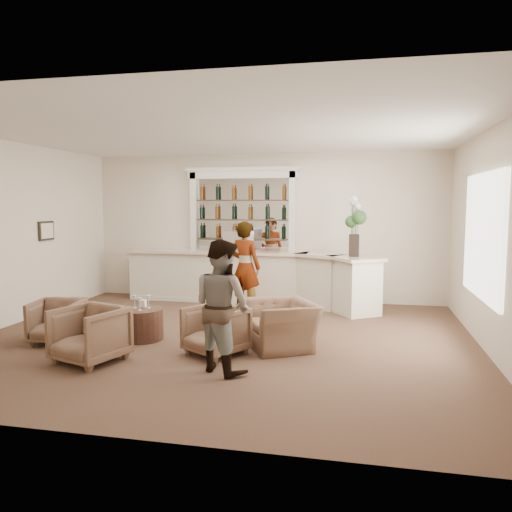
{
  "coord_description": "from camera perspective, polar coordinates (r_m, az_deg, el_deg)",
  "views": [
    {
      "loc": [
        2.19,
        -7.6,
        2.19
      ],
      "look_at": [
        0.36,
        0.9,
        1.27
      ],
      "focal_mm": 35.0,
      "sensor_mm": 36.0,
      "label": 1
    }
  ],
  "objects": [
    {
      "name": "bar_counter",
      "position": [
        10.97,
        -0.39,
        -2.45
      ],
      "size": [
        5.72,
        1.8,
        1.14
      ],
      "color": "white",
      "rests_on": "ground"
    },
    {
      "name": "wine_glass_bar_left",
      "position": [
        11.04,
        -3.92,
        1.1
      ],
      "size": [
        0.07,
        0.07,
        0.21
      ],
      "primitive_type": null,
      "color": "white",
      "rests_on": "bar_counter"
    },
    {
      "name": "back_bar_alcove",
      "position": [
        11.33,
        -1.6,
        5.22
      ],
      "size": [
        2.64,
        0.25,
        3.0
      ],
      "color": "white",
      "rests_on": "ground"
    },
    {
      "name": "armchair_left",
      "position": [
        8.53,
        -21.75,
        -6.91
      ],
      "size": [
        0.85,
        0.87,
        0.68
      ],
      "primitive_type": "imported",
      "rotation": [
        0.0,
        0.0,
        0.18
      ],
      "color": "brown",
      "rests_on": "ground"
    },
    {
      "name": "armchair_center",
      "position": [
        7.33,
        -18.49,
        -8.51
      ],
      "size": [
        1.05,
        1.07,
        0.78
      ],
      "primitive_type": "imported",
      "rotation": [
        0.0,
        0.0,
        -0.32
      ],
      "color": "brown",
      "rests_on": "ground"
    },
    {
      "name": "napkin_holder",
      "position": [
        8.4,
        -12.74,
        -5.31
      ],
      "size": [
        0.08,
        0.08,
        0.12
      ],
      "primitive_type": "cube",
      "color": "white",
      "rests_on": "cocktail_table"
    },
    {
      "name": "armchair_right",
      "position": [
        7.34,
        -4.62,
        -8.48
      ],
      "size": [
        1.05,
        1.05,
        0.7
      ],
      "primitive_type": "imported",
      "rotation": [
        0.0,
        0.0,
        -0.55
      ],
      "color": "brown",
      "rests_on": "ground"
    },
    {
      "name": "guest",
      "position": [
        6.52,
        -3.93,
        -5.68
      ],
      "size": [
        1.06,
        1.0,
        1.73
      ],
      "primitive_type": "imported",
      "rotation": [
        0.0,
        0.0,
        2.58
      ],
      "color": "gray",
      "rests_on": "ground"
    },
    {
      "name": "sommelier",
      "position": [
        10.0,
        -1.25,
        -1.27
      ],
      "size": [
        0.78,
        0.63,
        1.84
      ],
      "primitive_type": "imported",
      "rotation": [
        0.0,
        0.0,
        2.82
      ],
      "color": "gray",
      "rests_on": "ground"
    },
    {
      "name": "espresso_machine",
      "position": [
        10.87,
        -2.03,
        1.68
      ],
      "size": [
        0.63,
        0.58,
        0.46
      ],
      "primitive_type": "cube",
      "rotation": [
        0.0,
        0.0,
        -0.33
      ],
      "color": "silver",
      "rests_on": "bar_counter"
    },
    {
      "name": "wine_glass_tbl_c",
      "position": [
        8.13,
        -13.16,
        -5.37
      ],
      "size": [
        0.07,
        0.07,
        0.21
      ],
      "primitive_type": null,
      "color": "white",
      "rests_on": "cocktail_table"
    },
    {
      "name": "wine_glass_tbl_a",
      "position": [
        8.34,
        -13.69,
        -5.1
      ],
      "size": [
        0.07,
        0.07,
        0.21
      ],
      "primitive_type": null,
      "color": "white",
      "rests_on": "cocktail_table"
    },
    {
      "name": "wine_glass_tbl_b",
      "position": [
        8.29,
        -12.17,
        -5.13
      ],
      "size": [
        0.07,
        0.07,
        0.21
      ],
      "primitive_type": null,
      "color": "white",
      "rests_on": "cocktail_table"
    },
    {
      "name": "flower_vase",
      "position": [
        10.07,
        11.19,
        3.71
      ],
      "size": [
        0.31,
        0.31,
        1.18
      ],
      "color": "black",
      "rests_on": "bar_counter"
    },
    {
      "name": "room_shell",
      "position": [
        8.55,
        -1.6,
        7.03
      ],
      "size": [
        8.04,
        7.02,
        3.32
      ],
      "color": "beige",
      "rests_on": "ground"
    },
    {
      "name": "wine_glass_bar_right",
      "position": [
        11.23,
        -4.95,
        1.17
      ],
      "size": [
        0.07,
        0.07,
        0.21
      ],
      "primitive_type": null,
      "color": "white",
      "rests_on": "bar_counter"
    },
    {
      "name": "ground",
      "position": [
        8.21,
        -3.86,
        -9.46
      ],
      "size": [
        8.0,
        8.0,
        0.0
      ],
      "primitive_type": "plane",
      "color": "brown",
      "rests_on": "ground"
    },
    {
      "name": "cocktail_table",
      "position": [
        8.33,
        -12.97,
        -7.58
      ],
      "size": [
        0.71,
        0.71,
        0.5
      ],
      "primitive_type": "cylinder",
      "color": "#492C1F",
      "rests_on": "ground"
    },
    {
      "name": "armchair_far",
      "position": [
        7.67,
        2.92,
        -7.83
      ],
      "size": [
        1.36,
        1.41,
        0.7
      ],
      "primitive_type": "imported",
      "rotation": [
        0.0,
        0.0,
        -1.05
      ],
      "color": "brown",
      "rests_on": "ground"
    }
  ]
}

